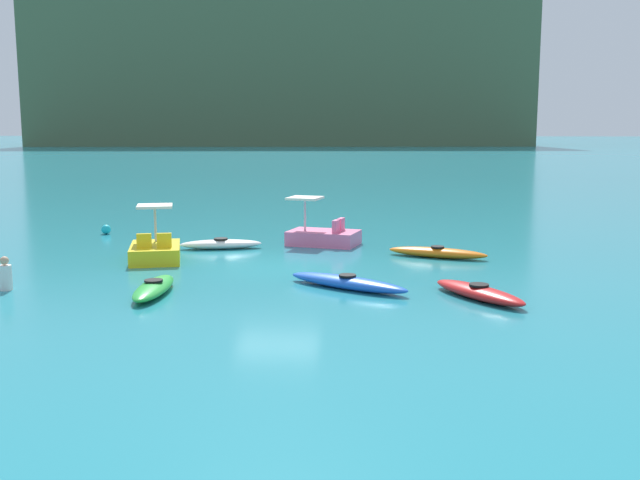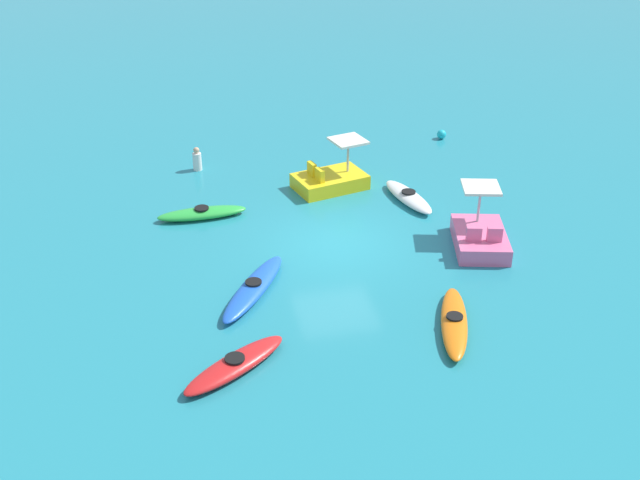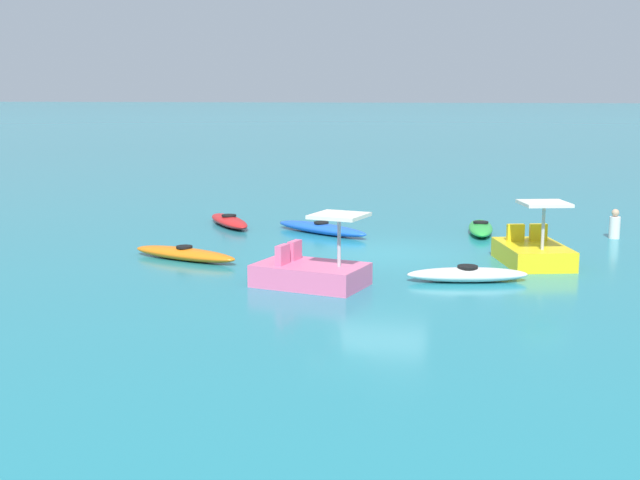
# 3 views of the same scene
# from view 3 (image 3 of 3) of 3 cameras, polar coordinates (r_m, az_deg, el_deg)

# --- Properties ---
(ground_plane) EXTENTS (600.00, 600.00, 0.00)m
(ground_plane) POSITION_cam_3_polar(r_m,az_deg,el_deg) (22.95, 4.17, -0.89)
(ground_plane) COLOR teal
(kayak_blue) EXTENTS (3.40, 2.51, 0.37)m
(kayak_blue) POSITION_cam_3_polar(r_m,az_deg,el_deg) (26.02, 0.09, 0.79)
(kayak_blue) COLOR blue
(kayak_blue) RESTS_ON ground_plane
(kayak_red) EXTENTS (2.31, 2.89, 0.37)m
(kayak_red) POSITION_cam_3_polar(r_m,az_deg,el_deg) (27.66, -6.14, 1.28)
(kayak_red) COLOR red
(kayak_red) RESTS_ON ground_plane
(kayak_white) EXTENTS (2.88, 1.28, 0.37)m
(kayak_white) POSITION_cam_3_polar(r_m,az_deg,el_deg) (19.78, 9.88, -2.30)
(kayak_white) COLOR white
(kayak_white) RESTS_ON ground_plane
(kayak_orange) EXTENTS (3.25, 1.71, 0.37)m
(kayak_orange) POSITION_cam_3_polar(r_m,az_deg,el_deg) (22.24, -9.10, -0.92)
(kayak_orange) COLOR orange
(kayak_orange) RESTS_ON ground_plane
(kayak_green) EXTENTS (0.80, 2.88, 0.37)m
(kayak_green) POSITION_cam_3_polar(r_m,az_deg,el_deg) (26.55, 10.75, 0.80)
(kayak_green) COLOR green
(kayak_green) RESTS_ON ground_plane
(pedal_boat_yellow) EXTENTS (2.05, 2.70, 1.68)m
(pedal_boat_yellow) POSITION_cam_3_polar(r_m,az_deg,el_deg) (22.06, 14.15, -0.73)
(pedal_boat_yellow) COLOR yellow
(pedal_boat_yellow) RESTS_ON ground_plane
(pedal_boat_pink) EXTENTS (2.70, 2.06, 1.68)m
(pedal_boat_pink) POSITION_cam_3_polar(r_m,az_deg,el_deg) (19.02, -0.59, -2.11)
(pedal_boat_pink) COLOR pink
(pedal_boat_pink) RESTS_ON ground_plane
(person_near_shore) EXTENTS (0.45, 0.45, 0.88)m
(person_near_shore) POSITION_cam_3_polar(r_m,az_deg,el_deg) (26.63, 19.21, 0.93)
(person_near_shore) COLOR silver
(person_near_shore) RESTS_ON ground_plane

